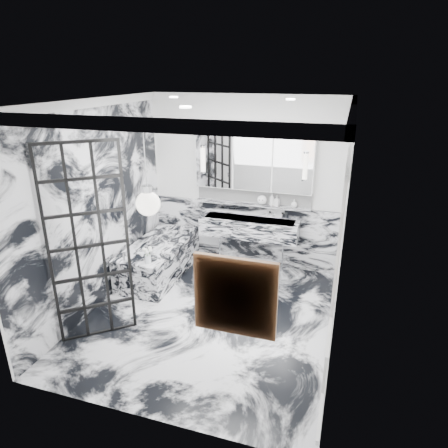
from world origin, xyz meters
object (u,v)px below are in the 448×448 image
(crittall_door, at_px, (89,246))
(trough_sink, at_px, (249,227))
(bathtub, at_px, (159,259))
(mirror_cabinet, at_px, (254,159))

(crittall_door, xyz_separation_m, trough_sink, (1.35, 2.33, -0.48))
(trough_sink, bearing_deg, crittall_door, -120.12)
(crittall_door, relative_size, bathtub, 1.46)
(crittall_door, bearing_deg, bathtub, 49.82)
(mirror_cabinet, height_order, bathtub, mirror_cabinet)
(mirror_cabinet, xyz_separation_m, bathtub, (-1.32, -0.83, -1.54))
(mirror_cabinet, bearing_deg, bathtub, -147.94)
(mirror_cabinet, relative_size, bathtub, 1.15)
(trough_sink, height_order, bathtub, trough_sink)
(bathtub, bearing_deg, crittall_door, -90.85)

